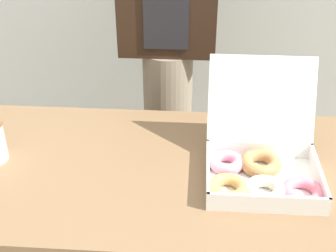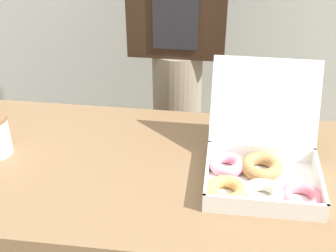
% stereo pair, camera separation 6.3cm
% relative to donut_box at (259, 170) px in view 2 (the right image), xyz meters
% --- Properties ---
extents(donut_box, '(0.32, 0.36, 0.27)m').
position_rel_donut_box_xyz_m(donut_box, '(0.00, 0.00, 0.00)').
color(donut_box, white).
rests_on(donut_box, table).
extents(person_customer, '(0.36, 0.24, 1.59)m').
position_rel_donut_box_xyz_m(person_customer, '(-0.28, 0.64, 0.18)').
color(person_customer, gray).
rests_on(person_customer, ground_plane).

